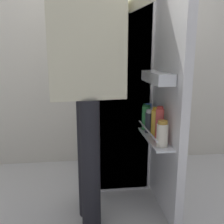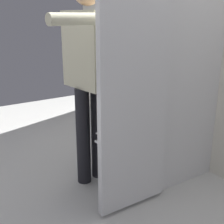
% 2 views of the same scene
% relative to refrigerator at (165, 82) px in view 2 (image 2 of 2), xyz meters
% --- Properties ---
extents(ground_plane, '(5.98, 5.98, 0.00)m').
position_rel_refrigerator_xyz_m(ground_plane, '(-0.03, -0.52, -0.87)').
color(ground_plane, silver).
extents(kitchen_wall, '(4.40, 0.10, 2.51)m').
position_rel_refrigerator_xyz_m(kitchen_wall, '(-0.03, 0.43, 0.39)').
color(kitchen_wall, silver).
rests_on(kitchen_wall, ground_plane).
extents(refrigerator, '(0.64, 1.23, 1.74)m').
position_rel_refrigerator_xyz_m(refrigerator, '(0.00, 0.00, 0.00)').
color(refrigerator, white).
rests_on(refrigerator, ground_plane).
extents(person, '(0.62, 0.73, 1.71)m').
position_rel_refrigerator_xyz_m(person, '(-0.23, -0.62, 0.16)').
color(person, black).
rests_on(person, ground_plane).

